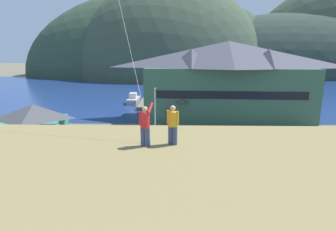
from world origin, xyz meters
name	(u,v)px	position (x,y,z in m)	size (l,w,h in m)	color
ground_plane	(168,180)	(0.00, 0.00, 0.00)	(600.00, 600.00, 0.00)	#66604C
parking_lot_pad	(169,157)	(0.00, 5.00, 0.05)	(40.00, 20.00, 0.10)	slate
bay_water	(172,88)	(0.00, 60.00, 0.01)	(360.00, 84.00, 0.03)	navy
far_hill_west_ridge	(158,75)	(-7.69, 116.57, 0.00)	(129.52, 70.27, 78.91)	#334733
far_hill_east_peak	(169,76)	(-1.72, 108.67, 0.00)	(87.03, 75.97, 85.34)	#3D4C38
far_hill_center_saddle	(295,75)	(59.15, 112.22, 0.00)	(141.79, 56.12, 57.62)	#2D3D33
harbor_lodge	(227,79)	(8.64, 21.60, 6.28)	(26.55, 11.05, 11.86)	#38604C
storage_shed_near_lot	(35,128)	(-13.57, 6.04, 2.62)	(6.31, 5.24, 5.05)	#338475
storage_shed_waterside	(181,105)	(1.61, 19.86, 2.45)	(5.45, 4.71, 4.72)	#474C56
wharf_dock	(149,103)	(-4.64, 33.57, 0.35)	(3.20, 13.10, 0.70)	#70604C
moored_boat_wharfside	(133,99)	(-7.96, 35.35, 0.72)	(2.08, 6.25, 2.16)	#A8A399
moored_boat_outer_mooring	(164,104)	(-1.42, 29.77, 0.72)	(1.91, 5.68, 2.16)	#A8A399
parked_car_corner_spot	(318,143)	(15.19, 6.59, 1.06)	(4.35, 2.37, 1.82)	black
parked_car_front_row_silver	(266,146)	(9.63, 5.51, 1.06)	(4.31, 2.28, 1.82)	black
parked_car_lone_by_shed	(105,139)	(-6.86, 7.45, 1.06)	(4.21, 2.08, 1.82)	slate
parked_car_back_row_left	(14,166)	(-12.55, 0.21, 1.06)	(4.36, 2.38, 1.82)	navy
parked_car_front_row_red	(251,172)	(6.45, -0.57, 1.06)	(4.29, 2.22, 1.82)	red
parked_car_back_row_right	(181,139)	(1.26, 7.40, 1.06)	(4.28, 2.22, 1.82)	#236633
parked_car_mid_row_far	(171,161)	(0.22, 1.37, 1.06)	(4.24, 2.12, 1.82)	#B28923
parking_light_pole	(155,110)	(-1.72, 10.56, 3.63)	(0.24, 0.78, 6.01)	#ADADB2
person_kite_flyer	(145,125)	(-0.77, -8.88, 6.98)	(0.61, 0.61, 1.86)	#384770
person_companion	(173,124)	(0.41, -8.65, 6.96)	(0.52, 0.40, 1.74)	#384770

